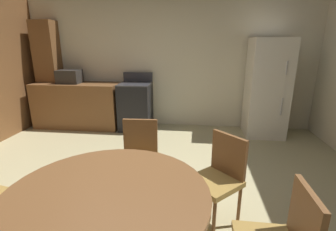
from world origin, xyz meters
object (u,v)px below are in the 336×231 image
(refrigerator, at_px, (267,88))
(dining_table, at_px, (108,212))
(oven_range, at_px, (136,106))
(chair_north, at_px, (139,155))
(chair_northeast, at_px, (219,175))
(microwave, at_px, (69,77))

(refrigerator, height_order, dining_table, refrigerator)
(oven_range, distance_m, chair_north, 2.31)
(refrigerator, bearing_deg, oven_range, 178.75)
(refrigerator, xyz_separation_m, dining_table, (-1.82, -3.26, -0.27))
(chair_northeast, height_order, chair_north, same)
(microwave, relative_size, chair_northeast, 0.51)
(microwave, bearing_deg, chair_north, -49.38)
(oven_range, bearing_deg, chair_northeast, -61.03)
(refrigerator, bearing_deg, chair_north, -130.59)
(oven_range, xyz_separation_m, chair_north, (0.59, -2.23, 0.03))
(oven_range, relative_size, dining_table, 0.83)
(dining_table, bearing_deg, microwave, 120.64)
(refrigerator, bearing_deg, dining_table, -119.11)
(dining_table, distance_m, chair_north, 1.09)
(refrigerator, xyz_separation_m, chair_north, (-1.87, -2.18, -0.38))
(oven_range, xyz_separation_m, microwave, (-1.32, -0.00, 0.56))
(chair_north, bearing_deg, refrigerator, 136.74)
(chair_northeast, bearing_deg, refrigerator, -156.41)
(refrigerator, height_order, chair_north, refrigerator)
(microwave, bearing_deg, dining_table, -59.36)
(microwave, bearing_deg, oven_range, 0.16)
(refrigerator, xyz_separation_m, microwave, (-3.78, 0.05, 0.15))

